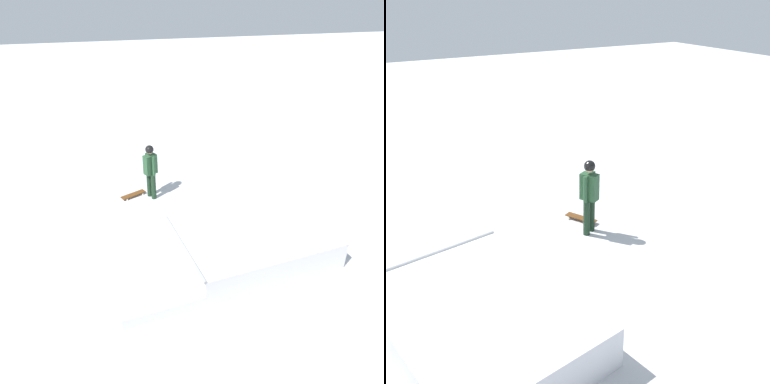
# 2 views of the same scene
# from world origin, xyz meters

# --- Properties ---
(ground_plane) EXTENTS (60.00, 60.00, 0.00)m
(ground_plane) POSITION_xyz_m (0.00, 0.00, 0.00)
(ground_plane) COLOR silver
(skate_ramp) EXTENTS (5.77, 3.50, 0.74)m
(skate_ramp) POSITION_xyz_m (-0.24, 0.45, 0.32)
(skate_ramp) COLOR silver
(skate_ramp) RESTS_ON ground
(skater) EXTENTS (0.44, 0.39, 1.73)m
(skater) POSITION_xyz_m (1.44, -2.89, 1.01)
(skater) COLOR black
(skater) RESTS_ON ground
(skateboard) EXTENTS (0.80, 0.54, 0.09)m
(skateboard) POSITION_xyz_m (2.00, -3.01, 0.08)
(skateboard) COLOR #593314
(skateboard) RESTS_ON ground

